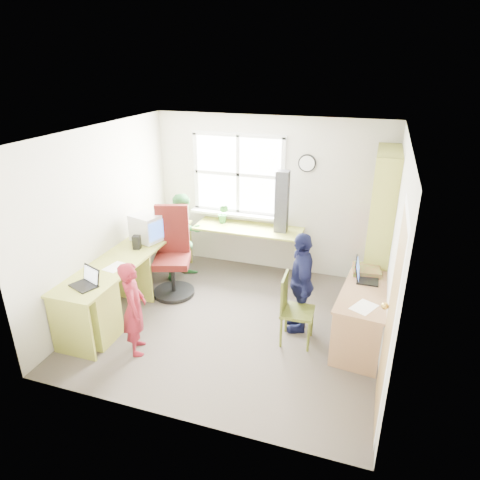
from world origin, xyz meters
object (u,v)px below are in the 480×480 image
Objects in this scene: right_desk at (365,306)px; wooden_chair at (292,307)px; person_green at (185,237)px; laptop_left at (87,281)px; potted_plant at (223,214)px; crt_monitor at (147,228)px; laptop_right at (364,274)px; person_navy at (301,282)px; l_desk at (130,286)px; cd_tower at (282,202)px; bookshelf at (379,232)px; person_red at (134,308)px; swivel_chair at (173,257)px.

right_desk is 1.46× the size of wooden_chair.
person_green reaches higher than wooden_chair.
laptop_left is 1.19× the size of potted_plant.
laptop_right is at bearing 14.65° from crt_monitor.
crt_monitor is 2.31m from person_navy.
right_desk is at bearing 7.14° from l_desk.
person_navy is (0.56, -1.29, -0.57)m from cd_tower.
l_desk is at bearing -62.49° from crt_monitor.
right_desk is 0.79m from person_navy.
bookshelf is 6.77× the size of potted_plant.
right_desk is 2.70m from potted_plant.
l_desk is 2.44m from cd_tower.
person_navy is (-0.71, -0.23, -0.11)m from laptop_right.
cd_tower reaches higher than right_desk.
person_navy is at bearing -86.24° from person_red.
right_desk is at bearing -169.44° from laptop_right.
person_navy reaches higher than laptop_left.
laptop_left is 1.04× the size of laptop_right.
person_navy is at bearing -66.60° from cd_tower.
right_desk is 2.64m from person_red.
laptop_left is 0.33× the size of person_red.
person_green is at bearing 147.33° from wooden_chair.
cd_tower is (-1.33, 1.36, 0.71)m from right_desk.
bookshelf is 2.35m from potted_plant.
laptop_left is 3.25m from laptop_right.
laptop_left is at bearing -166.58° from person_green.
swivel_chair is 4.10× the size of potted_plant.
person_green is (0.37, 1.84, -0.13)m from laptop_left.
wooden_chair reaches higher than l_desk.
laptop_right is (2.60, -0.11, 0.20)m from swivel_chair.
laptop_right is at bearing 13.18° from l_desk.
person_red is 0.84× the size of person_green.
l_desk is 9.51× the size of potted_plant.
wooden_chair is 2.38m from laptop_left.
l_desk is 2.17m from person_navy.
right_desk is at bearing 13.80° from wooden_chair.
laptop_left is (-0.02, -1.37, -0.15)m from crt_monitor.
right_desk is 1.22m from bookshelf.
potted_plant is 0.23× the size of person_green.
swivel_chair is (-2.67, 0.41, 0.04)m from right_desk.
swivel_chair is 1.39m from person_red.
potted_plant is at bearing -32.47° from person_red.
person_green reaches higher than laptop_left.
potted_plant is (-2.20, 1.11, 0.16)m from laptop_right.
person_red reaches higher than laptop_right.
person_red reaches higher than wooden_chair.
swivel_chair is at bearing -152.59° from person_green.
wooden_chair is 0.93× the size of cd_tower.
person_green reaches higher than l_desk.
person_red is 1.98m from person_navy.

